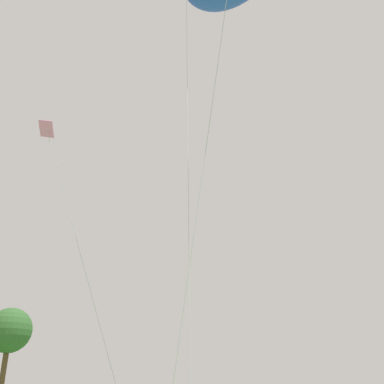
% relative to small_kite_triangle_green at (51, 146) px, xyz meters
% --- Properties ---
extents(small_kite_triangle_green, '(4.33, 0.92, 11.25)m').
position_rel_small_kite_triangle_green_xyz_m(small_kite_triangle_green, '(0.00, 0.00, 0.00)').
color(small_kite_triangle_green, pink).
rests_on(small_kite_triangle_green, ground).
extents(tree_oak_left, '(5.01, 5.01, 9.57)m').
position_rel_small_kite_triangle_green_xyz_m(tree_oak_left, '(3.36, 40.31, -3.14)').
color(tree_oak_left, '#513823').
rests_on(tree_oak_left, ground).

